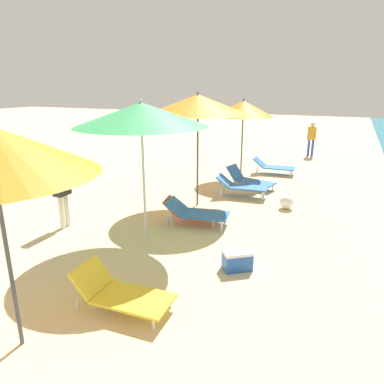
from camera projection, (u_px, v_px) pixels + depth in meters
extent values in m
cylinder|color=#4C4C51|center=(9.00, 266.00, 4.03)|extent=(0.05, 0.05, 2.14)
cube|color=yellow|center=(133.00, 299.00, 4.90)|extent=(1.11, 0.68, 0.04)
cube|color=yellow|center=(91.00, 277.00, 5.07)|extent=(0.35, 0.64, 0.39)
cylinder|color=silver|center=(170.00, 302.00, 5.01)|extent=(0.04, 0.04, 0.18)
cylinder|color=silver|center=(153.00, 324.00, 4.55)|extent=(0.04, 0.04, 0.18)
cylinder|color=silver|center=(99.00, 286.00, 5.42)|extent=(0.04, 0.04, 0.18)
cylinder|color=silver|center=(77.00, 304.00, 4.96)|extent=(0.04, 0.04, 0.18)
cylinder|color=silver|center=(144.00, 186.00, 6.91)|extent=(0.05, 0.05, 2.31)
cone|color=#3FB266|center=(141.00, 114.00, 6.51)|extent=(2.52, 2.52, 0.44)
sphere|color=silver|center=(140.00, 101.00, 6.44)|extent=(0.06, 0.06, 0.06)
cube|color=#D8593F|center=(199.00, 213.00, 8.10)|extent=(1.07, 0.79, 0.04)
cube|color=#D8593F|center=(172.00, 205.00, 8.17)|extent=(0.45, 0.65, 0.31)
cylinder|color=silver|center=(216.00, 216.00, 8.29)|extent=(0.04, 0.04, 0.21)
cylinder|color=silver|center=(213.00, 223.00, 7.83)|extent=(0.04, 0.04, 0.21)
cylinder|color=silver|center=(173.00, 213.00, 8.49)|extent=(0.04, 0.04, 0.21)
cylinder|color=silver|center=(168.00, 220.00, 8.03)|extent=(0.04, 0.04, 0.21)
cylinder|color=#4C4C51|center=(198.00, 161.00, 9.05)|extent=(0.05, 0.05, 2.37)
cone|color=orange|center=(198.00, 104.00, 8.64)|extent=(2.52, 2.52, 0.48)
sphere|color=#4C4C51|center=(198.00, 93.00, 8.56)|extent=(0.06, 0.06, 0.06)
cube|color=blue|center=(248.00, 187.00, 9.91)|extent=(1.10, 0.67, 0.04)
cube|color=blue|center=(224.00, 180.00, 10.07)|extent=(0.45, 0.59, 0.29)
cylinder|color=silver|center=(264.00, 192.00, 10.04)|extent=(0.04, 0.04, 0.28)
cylinder|color=silver|center=(262.00, 196.00, 9.63)|extent=(0.04, 0.04, 0.28)
cylinder|color=silver|center=(224.00, 188.00, 10.37)|extent=(0.04, 0.04, 0.28)
cylinder|color=silver|center=(221.00, 193.00, 9.96)|extent=(0.04, 0.04, 0.28)
cube|color=blue|center=(206.00, 215.00, 7.94)|extent=(1.13, 0.81, 0.04)
cube|color=blue|center=(176.00, 206.00, 8.06)|extent=(0.48, 0.69, 0.30)
cylinder|color=silver|center=(225.00, 218.00, 8.13)|extent=(0.04, 0.04, 0.23)
cylinder|color=silver|center=(221.00, 226.00, 7.64)|extent=(0.04, 0.04, 0.23)
cylinder|color=silver|center=(178.00, 214.00, 8.40)|extent=(0.04, 0.04, 0.23)
cylinder|color=silver|center=(171.00, 222.00, 7.91)|extent=(0.04, 0.04, 0.23)
cylinder|color=#4C4C51|center=(242.00, 148.00, 11.83)|extent=(0.05, 0.05, 2.06)
cone|color=orange|center=(243.00, 109.00, 11.46)|extent=(1.98, 1.98, 0.52)
sphere|color=#4C4C51|center=(244.00, 99.00, 11.37)|extent=(0.06, 0.06, 0.06)
cube|color=blue|center=(279.00, 168.00, 12.51)|extent=(1.12, 0.71, 0.04)
cube|color=blue|center=(259.00, 162.00, 12.69)|extent=(0.43, 0.65, 0.32)
cylinder|color=silver|center=(292.00, 171.00, 12.64)|extent=(0.04, 0.04, 0.23)
cylinder|color=silver|center=(291.00, 174.00, 12.17)|extent=(0.04, 0.04, 0.23)
cylinder|color=silver|center=(259.00, 168.00, 13.03)|extent=(0.04, 0.04, 0.23)
cylinder|color=silver|center=(256.00, 171.00, 12.56)|extent=(0.04, 0.04, 0.23)
cube|color=blue|center=(255.00, 182.00, 10.78)|extent=(1.26, 0.82, 0.04)
cube|color=blue|center=(235.00, 172.00, 11.15)|extent=(0.46, 0.63, 0.42)
cylinder|color=silver|center=(273.00, 187.00, 10.72)|extent=(0.04, 0.04, 0.19)
cylinder|color=silver|center=(266.00, 190.00, 10.36)|extent=(0.04, 0.04, 0.19)
cylinder|color=silver|center=(236.00, 180.00, 11.48)|extent=(0.04, 0.04, 0.19)
cylinder|color=silver|center=(228.00, 183.00, 11.12)|extent=(0.04, 0.04, 0.19)
cylinder|color=silver|center=(67.00, 210.00, 7.89)|extent=(0.11, 0.11, 0.75)
cylinder|color=silver|center=(62.00, 212.00, 7.74)|extent=(0.11, 0.11, 0.75)
cube|color=#262628|center=(61.00, 183.00, 7.62)|extent=(0.24, 0.37, 0.56)
sphere|color=beige|center=(59.00, 165.00, 7.51)|extent=(0.20, 0.20, 0.20)
cylinder|color=#334CB2|center=(312.00, 148.00, 15.72)|extent=(0.11, 0.11, 0.74)
cylinder|color=#334CB2|center=(308.00, 148.00, 15.78)|extent=(0.11, 0.11, 0.74)
cube|color=orange|center=(312.00, 133.00, 15.56)|extent=(0.37, 0.23, 0.56)
sphere|color=beige|center=(313.00, 125.00, 15.45)|extent=(0.20, 0.20, 0.20)
sphere|color=white|center=(287.00, 202.00, 9.03)|extent=(0.36, 0.36, 0.36)
cube|color=#2659B2|center=(237.00, 261.00, 6.06)|extent=(0.56, 0.52, 0.29)
cube|color=white|center=(238.00, 252.00, 6.01)|extent=(0.57, 0.53, 0.05)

